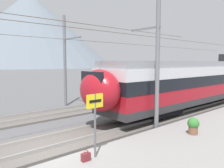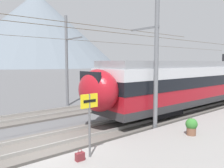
{
  "view_description": "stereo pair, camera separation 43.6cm",
  "coord_description": "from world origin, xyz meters",
  "px_view_note": "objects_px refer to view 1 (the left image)",
  "views": [
    {
      "loc": [
        -3.88,
        -8.26,
        3.77
      ],
      "look_at": [
        5.87,
        2.93,
        2.32
      ],
      "focal_mm": 35.81,
      "sensor_mm": 36.0,
      "label": 1
    },
    {
      "loc": [
        -3.55,
        -8.54,
        3.77
      ],
      "look_at": [
        5.87,
        2.93,
        2.32
      ],
      "focal_mm": 35.81,
      "sensor_mm": 36.0,
      "label": 2
    }
  ],
  "objects_px": {
    "catenary_mast_mid": "(156,56)",
    "platform_sign": "(95,111)",
    "potted_plant_platform_edge": "(193,125)",
    "train_far_track": "(217,73)",
    "handbag_near_sign": "(86,157)",
    "catenary_mast_far_side": "(66,59)",
    "train_near_platform": "(203,80)"
  },
  "relations": [
    {
      "from": "platform_sign",
      "to": "potted_plant_platform_edge",
      "type": "xyz_separation_m",
      "value": [
        5.14,
        -1.01,
        -1.25
      ]
    },
    {
      "from": "train_near_platform",
      "to": "platform_sign",
      "type": "height_order",
      "value": "train_near_platform"
    },
    {
      "from": "train_near_platform",
      "to": "train_far_track",
      "type": "bearing_deg",
      "value": 19.98
    },
    {
      "from": "train_far_track",
      "to": "platform_sign",
      "type": "xyz_separation_m",
      "value": [
        -28.67,
        -8.32,
        -0.22
      ]
    },
    {
      "from": "catenary_mast_mid",
      "to": "catenary_mast_far_side",
      "type": "bearing_deg",
      "value": 91.75
    },
    {
      "from": "platform_sign",
      "to": "potted_plant_platform_edge",
      "type": "bearing_deg",
      "value": -11.08
    },
    {
      "from": "platform_sign",
      "to": "catenary_mast_mid",
      "type": "bearing_deg",
      "value": 14.17
    },
    {
      "from": "platform_sign",
      "to": "handbag_near_sign",
      "type": "distance_m",
      "value": 1.63
    },
    {
      "from": "potted_plant_platform_edge",
      "to": "train_far_track",
      "type": "bearing_deg",
      "value": 21.63
    },
    {
      "from": "train_far_track",
      "to": "handbag_near_sign",
      "type": "xyz_separation_m",
      "value": [
        -29.12,
        -8.37,
        -1.78
      ]
    },
    {
      "from": "train_far_track",
      "to": "potted_plant_platform_edge",
      "type": "bearing_deg",
      "value": -158.37
    },
    {
      "from": "catenary_mast_mid",
      "to": "platform_sign",
      "type": "distance_m",
      "value": 5.64
    },
    {
      "from": "train_far_track",
      "to": "handbag_near_sign",
      "type": "bearing_deg",
      "value": -163.97
    },
    {
      "from": "catenary_mast_mid",
      "to": "catenary_mast_far_side",
      "type": "relative_size",
      "value": 1.0
    },
    {
      "from": "train_near_platform",
      "to": "platform_sign",
      "type": "bearing_deg",
      "value": -168.04
    },
    {
      "from": "train_near_platform",
      "to": "platform_sign",
      "type": "relative_size",
      "value": 10.36
    },
    {
      "from": "platform_sign",
      "to": "handbag_near_sign",
      "type": "height_order",
      "value": "platform_sign"
    },
    {
      "from": "train_near_platform",
      "to": "catenary_mast_far_side",
      "type": "relative_size",
      "value": 0.51
    },
    {
      "from": "handbag_near_sign",
      "to": "catenary_mast_far_side",
      "type": "bearing_deg",
      "value": 63.57
    },
    {
      "from": "catenary_mast_mid",
      "to": "potted_plant_platform_edge",
      "type": "xyz_separation_m",
      "value": [
        0.07,
        -2.29,
        -3.34
      ]
    },
    {
      "from": "catenary_mast_far_side",
      "to": "platform_sign",
      "type": "height_order",
      "value": "catenary_mast_far_side"
    },
    {
      "from": "catenary_mast_far_side",
      "to": "handbag_near_sign",
      "type": "xyz_separation_m",
      "value": [
        -5.24,
        -10.54,
        -3.59
      ]
    },
    {
      "from": "catenary_mast_mid",
      "to": "platform_sign",
      "type": "bearing_deg",
      "value": -165.83
    },
    {
      "from": "train_near_platform",
      "to": "potted_plant_platform_edge",
      "type": "height_order",
      "value": "train_near_platform"
    },
    {
      "from": "train_far_track",
      "to": "handbag_near_sign",
      "type": "relative_size",
      "value": 71.68
    },
    {
      "from": "train_far_track",
      "to": "catenary_mast_mid",
      "type": "relative_size",
      "value": 0.63
    },
    {
      "from": "train_near_platform",
      "to": "train_far_track",
      "type": "xyz_separation_m",
      "value": [
        14.84,
        5.4,
        0.01
      ]
    },
    {
      "from": "handbag_near_sign",
      "to": "potted_plant_platform_edge",
      "type": "xyz_separation_m",
      "value": [
        5.59,
        -0.96,
        0.31
      ]
    },
    {
      "from": "catenary_mast_far_side",
      "to": "handbag_near_sign",
      "type": "bearing_deg",
      "value": -116.43
    },
    {
      "from": "train_far_track",
      "to": "catenary_mast_far_side",
      "type": "bearing_deg",
      "value": 174.8
    },
    {
      "from": "train_far_track",
      "to": "catenary_mast_far_side",
      "type": "relative_size",
      "value": 0.63
    },
    {
      "from": "platform_sign",
      "to": "train_far_track",
      "type": "bearing_deg",
      "value": 16.19
    }
  ]
}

